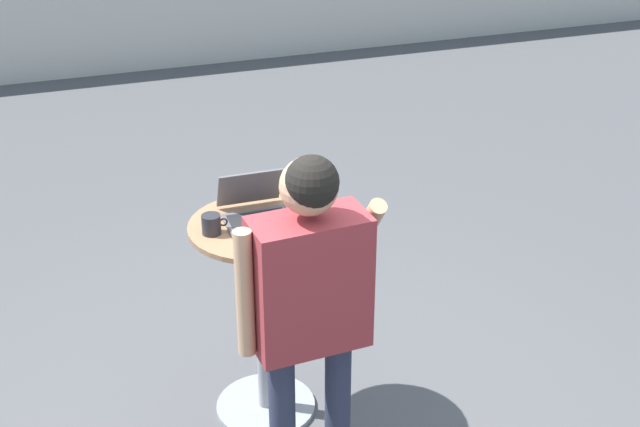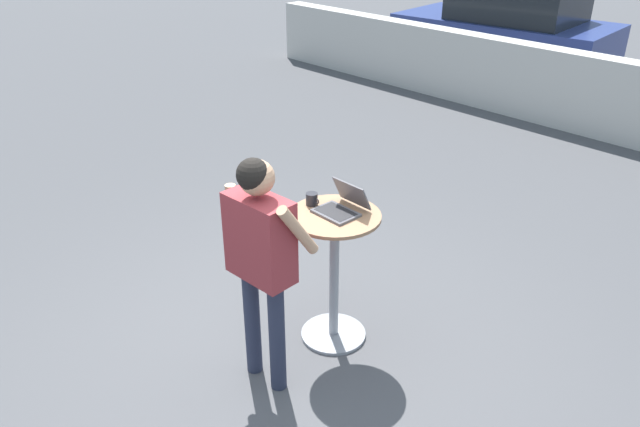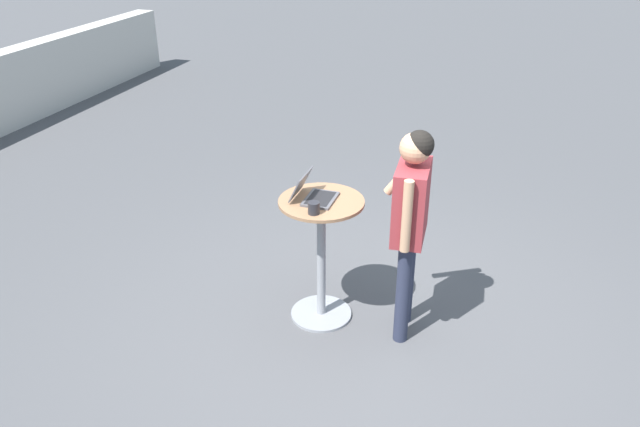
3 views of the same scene
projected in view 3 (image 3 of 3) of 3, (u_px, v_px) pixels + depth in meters
ground_plane at (367, 331)px, 4.96m from camera, size 50.00×50.00×0.00m
cafe_table at (321, 249)px, 4.86m from camera, size 0.65×0.65×1.05m
laptop at (313, 194)px, 4.66m from camera, size 0.30×0.31×0.21m
coffee_mug at (314, 208)px, 4.45m from camera, size 0.12×0.09×0.09m
standing_person at (411, 210)px, 4.49m from camera, size 0.60×0.38×1.67m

